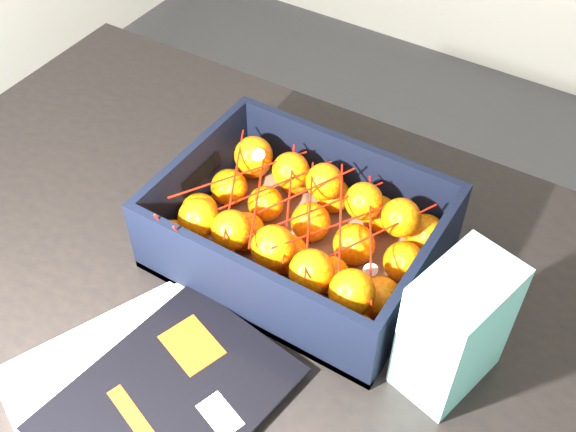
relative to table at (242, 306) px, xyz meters
The scene contains 6 objects.
table is the anchor object (origin of this frame).
magazine_stack 0.25m from the table, 85.38° to the right, with size 0.34×0.34×0.02m.
produce_crate 0.16m from the table, 42.80° to the left, with size 0.37×0.28×0.12m.
clementine_heap 0.18m from the table, 40.61° to the left, with size 0.35×0.26×0.10m.
mesh_net 0.21m from the table, 43.30° to the left, with size 0.31×0.25×0.09m.
retail_carton 0.37m from the table, ahead, with size 0.08×0.12×0.18m, color white.
Camera 1 is at (0.15, -0.54, 1.51)m, focal length 43.07 mm.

